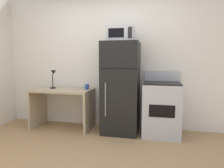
{
  "coord_description": "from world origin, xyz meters",
  "views": [
    {
      "loc": [
        0.88,
        -2.22,
        1.3
      ],
      "look_at": [
        0.15,
        1.1,
        0.9
      ],
      "focal_mm": 32.78,
      "sensor_mm": 36.0,
      "label": 1
    }
  ],
  "objects_px": {
    "microwave": "(121,34)",
    "refrigerator": "(121,88)",
    "desk_lamp": "(53,76)",
    "coffee_mug": "(87,87)",
    "desk": "(63,101)",
    "oven_range": "(161,109)"
  },
  "relations": [
    {
      "from": "coffee_mug",
      "to": "microwave",
      "type": "relative_size",
      "value": 0.21
    },
    {
      "from": "coffee_mug",
      "to": "desk",
      "type": "bearing_deg",
      "value": -170.83
    },
    {
      "from": "microwave",
      "to": "oven_range",
      "type": "distance_m",
      "value": 1.46
    },
    {
      "from": "microwave",
      "to": "oven_range",
      "type": "relative_size",
      "value": 0.42
    },
    {
      "from": "coffee_mug",
      "to": "refrigerator",
      "type": "bearing_deg",
      "value": -5.69
    },
    {
      "from": "desk_lamp",
      "to": "coffee_mug",
      "type": "relative_size",
      "value": 3.72
    },
    {
      "from": "coffee_mug",
      "to": "oven_range",
      "type": "distance_m",
      "value": 1.41
    },
    {
      "from": "coffee_mug",
      "to": "oven_range",
      "type": "height_order",
      "value": "oven_range"
    },
    {
      "from": "desk",
      "to": "oven_range",
      "type": "xyz_separation_m",
      "value": [
        1.84,
        0.01,
        -0.05
      ]
    },
    {
      "from": "desk_lamp",
      "to": "refrigerator",
      "type": "relative_size",
      "value": 0.22
    },
    {
      "from": "microwave",
      "to": "refrigerator",
      "type": "bearing_deg",
      "value": 90.33
    },
    {
      "from": "desk",
      "to": "coffee_mug",
      "type": "height_order",
      "value": "coffee_mug"
    },
    {
      "from": "desk_lamp",
      "to": "coffee_mug",
      "type": "distance_m",
      "value": 0.7
    },
    {
      "from": "refrigerator",
      "to": "desk_lamp",
      "type": "bearing_deg",
      "value": 178.32
    },
    {
      "from": "desk",
      "to": "desk_lamp",
      "type": "height_order",
      "value": "desk_lamp"
    },
    {
      "from": "refrigerator",
      "to": "oven_range",
      "type": "relative_size",
      "value": 1.47
    },
    {
      "from": "coffee_mug",
      "to": "oven_range",
      "type": "bearing_deg",
      "value": -2.73
    },
    {
      "from": "desk_lamp",
      "to": "oven_range",
      "type": "relative_size",
      "value": 0.32
    },
    {
      "from": "refrigerator",
      "to": "microwave",
      "type": "height_order",
      "value": "microwave"
    },
    {
      "from": "coffee_mug",
      "to": "refrigerator",
      "type": "relative_size",
      "value": 0.06
    },
    {
      "from": "desk_lamp",
      "to": "oven_range",
      "type": "bearing_deg",
      "value": -1.09
    },
    {
      "from": "desk",
      "to": "oven_range",
      "type": "height_order",
      "value": "oven_range"
    }
  ]
}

